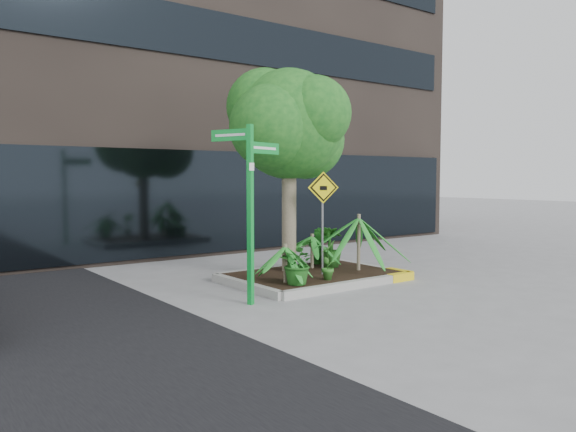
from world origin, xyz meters
TOP-DOWN VIEW (x-y plane):
  - ground at (0.00, 0.00)m, footprint 80.00×80.00m
  - planter at (0.23, 0.27)m, footprint 3.35×2.36m
  - tree at (-0.05, 0.79)m, footprint 2.81×2.49m
  - palm_front at (1.12, -0.01)m, footprint 1.28×1.28m
  - palm_left at (-0.86, -0.18)m, footprint 0.78×0.78m
  - palm_back at (0.54, 0.76)m, footprint 0.80×0.80m
  - shrub_a at (-0.82, -0.43)m, footprint 0.95×0.95m
  - shrub_b at (0.93, 0.64)m, footprint 0.67×0.67m
  - shrub_c at (-0.07, -0.43)m, footprint 0.54×0.54m
  - shrub_d at (1.02, 1.05)m, footprint 0.54×0.54m
  - street_sign_post at (-1.92, -0.64)m, footprint 1.02×0.81m
  - cattle_sign at (0.23, 0.06)m, footprint 0.57×0.26m

SIDE VIEW (x-z plane):
  - ground at x=0.00m, z-range 0.00..0.00m
  - planter at x=0.23m, z-range 0.03..0.18m
  - shrub_c at x=-0.07m, z-range 0.15..0.88m
  - shrub_a at x=-0.82m, z-range 0.15..0.91m
  - shrub_d at x=1.02m, z-range 0.15..0.96m
  - shrub_b at x=0.93m, z-range 0.15..1.00m
  - palm_left at x=-0.86m, z-range 0.36..1.23m
  - palm_back at x=0.54m, z-range 0.37..1.26m
  - palm_front at x=1.12m, z-range 0.50..1.93m
  - cattle_sign at x=0.23m, z-range 0.50..2.49m
  - street_sign_post at x=-1.92m, z-range 0.34..3.20m
  - tree at x=-0.05m, z-range 0.97..5.18m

